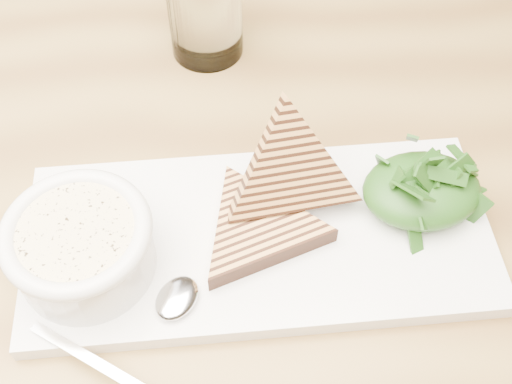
{
  "coord_description": "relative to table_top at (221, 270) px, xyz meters",
  "views": [
    {
      "loc": [
        0.21,
        -0.27,
        1.24
      ],
      "look_at": [
        0.26,
        0.05,
        0.8
      ],
      "focal_mm": 45.0,
      "sensor_mm": 36.0,
      "label": 1
    }
  ],
  "objects": [
    {
      "name": "table_top",
      "position": [
        0.0,
        0.0,
        0.0
      ],
      "size": [
        1.37,
        0.99,
        0.04
      ],
      "primitive_type": "cube",
      "rotation": [
        0.0,
        0.0,
        -0.1
      ],
      "color": "olive",
      "rests_on": "ground"
    },
    {
      "name": "platter",
      "position": [
        0.04,
        0.01,
        0.03
      ],
      "size": [
        0.42,
        0.21,
        0.02
      ],
      "primitive_type": "cube",
      "rotation": [
        0.0,
        0.0,
        -0.05
      ],
      "color": "white",
      "rests_on": "table_top"
    },
    {
      "name": "soup_bowl",
      "position": [
        -0.11,
        0.0,
        0.06
      ],
      "size": [
        0.11,
        0.11,
        0.05
      ],
      "primitive_type": "cylinder",
      "color": "white",
      "rests_on": "platter"
    },
    {
      "name": "soup",
      "position": [
        -0.11,
        0.0,
        0.09
      ],
      "size": [
        0.1,
        0.1,
        0.01
      ],
      "primitive_type": "cylinder",
      "color": "beige",
      "rests_on": "soup_bowl"
    },
    {
      "name": "bowl_rim",
      "position": [
        -0.11,
        0.0,
        0.09
      ],
      "size": [
        0.12,
        0.12,
        0.01
      ],
      "primitive_type": "torus",
      "color": "white",
      "rests_on": "soup_bowl"
    },
    {
      "name": "sandwich_flat",
      "position": [
        0.04,
        0.01,
        0.05
      ],
      "size": [
        0.17,
        0.17,
        0.02
      ],
      "primitive_type": null,
      "rotation": [
        0.0,
        0.0,
        0.28
      ],
      "color": "#CA8C4A",
      "rests_on": "platter"
    },
    {
      "name": "sandwich_lean",
      "position": [
        0.07,
        0.04,
        0.08
      ],
      "size": [
        0.15,
        0.14,
        0.16
      ],
      "primitive_type": null,
      "rotation": [
        1.07,
        0.0,
        0.06
      ],
      "color": "#CA8C4A",
      "rests_on": "sandwich_flat"
    },
    {
      "name": "salad_base",
      "position": [
        0.18,
        0.02,
        0.06
      ],
      "size": [
        0.11,
        0.08,
        0.04
      ],
      "primitive_type": "ellipsoid",
      "color": "#11430F",
      "rests_on": "platter"
    },
    {
      "name": "arugula_pile",
      "position": [
        0.18,
        0.02,
        0.06
      ],
      "size": [
        0.11,
        0.1,
        0.05
      ],
      "primitive_type": null,
      "color": "#2C4E17",
      "rests_on": "platter"
    },
    {
      "name": "spoon_bowl",
      "position": [
        -0.04,
        -0.04,
        0.04
      ],
      "size": [
        0.05,
        0.05,
        0.01
      ],
      "primitive_type": "ellipsoid",
      "rotation": [
        0.0,
        0.0,
        -0.66
      ],
      "color": "silver",
      "rests_on": "platter"
    },
    {
      "name": "spoon_handle",
      "position": [
        -0.11,
        -0.08,
        0.04
      ],
      "size": [
        0.09,
        0.07,
        0.0
      ],
      "primitive_type": "cube",
      "rotation": [
        0.0,
        0.0,
        -0.66
      ],
      "color": "silver",
      "rests_on": "platter"
    },
    {
      "name": "glass_near",
      "position": [
        0.02,
        0.27,
        0.07
      ],
      "size": [
        0.06,
        0.06,
        0.1
      ],
      "primitive_type": "cylinder",
      "color": "white",
      "rests_on": "table_top"
    },
    {
      "name": "glass_far",
      "position": [
        0.02,
        0.28,
        0.08
      ],
      "size": [
        0.08,
        0.08,
        0.12
      ],
      "primitive_type": "cylinder",
      "color": "white",
      "rests_on": "table_top"
    }
  ]
}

